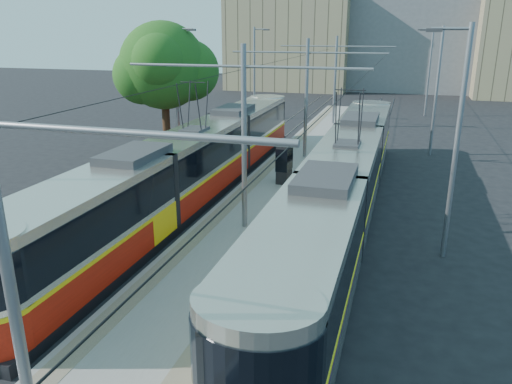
% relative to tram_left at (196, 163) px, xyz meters
% --- Properties ---
extents(ground, '(160.00, 160.00, 0.00)m').
position_rel_tram_left_xyz_m(ground, '(3.60, -11.57, -1.71)').
color(ground, black).
rests_on(ground, ground).
extents(platform, '(4.00, 50.00, 0.30)m').
position_rel_tram_left_xyz_m(platform, '(3.60, 5.43, -1.56)').
color(platform, gray).
rests_on(platform, ground).
extents(tactile_strip_left, '(0.70, 50.00, 0.01)m').
position_rel_tram_left_xyz_m(tactile_strip_left, '(2.15, 5.43, -1.40)').
color(tactile_strip_left, gray).
rests_on(tactile_strip_left, platform).
extents(tactile_strip_right, '(0.70, 50.00, 0.01)m').
position_rel_tram_left_xyz_m(tactile_strip_right, '(5.05, 5.43, -1.40)').
color(tactile_strip_right, gray).
rests_on(tactile_strip_right, platform).
extents(rails, '(8.71, 70.00, 0.03)m').
position_rel_tram_left_xyz_m(rails, '(3.60, 5.43, -1.69)').
color(rails, gray).
rests_on(rails, ground).
extents(tram_left, '(2.43, 27.63, 5.50)m').
position_rel_tram_left_xyz_m(tram_left, '(0.00, 0.00, 0.00)').
color(tram_left, black).
rests_on(tram_left, ground).
extents(tram_right, '(2.43, 27.70, 5.50)m').
position_rel_tram_left_xyz_m(tram_right, '(7.20, -1.05, 0.15)').
color(tram_right, black).
rests_on(tram_right, ground).
extents(catenary, '(9.20, 70.00, 7.00)m').
position_rel_tram_left_xyz_m(catenary, '(3.60, 2.58, 2.81)').
color(catenary, gray).
rests_on(catenary, platform).
extents(street_lamps, '(15.18, 38.22, 8.00)m').
position_rel_tram_left_xyz_m(street_lamps, '(3.60, 9.43, 2.47)').
color(street_lamps, gray).
rests_on(street_lamps, ground).
extents(shelter, '(0.69, 1.04, 2.22)m').
position_rel_tram_left_xyz_m(shelter, '(3.69, 2.67, -0.25)').
color(shelter, black).
rests_on(shelter, platform).
extents(tree, '(5.72, 5.29, 8.31)m').
position_rel_tram_left_xyz_m(tree, '(-4.46, 6.84, 3.91)').
color(tree, '#382314').
rests_on(tree, ground).
extents(building_left, '(16.32, 12.24, 12.73)m').
position_rel_tram_left_xyz_m(building_left, '(-6.40, 48.43, 4.66)').
color(building_left, gray).
rests_on(building_left, ground).
extents(building_centre, '(18.36, 14.28, 14.55)m').
position_rel_tram_left_xyz_m(building_centre, '(9.60, 52.43, 5.57)').
color(building_centre, slate).
rests_on(building_centre, ground).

